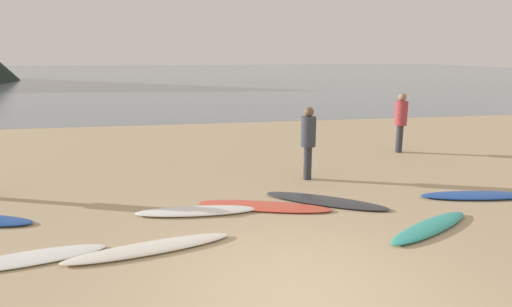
{
  "coord_description": "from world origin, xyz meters",
  "views": [
    {
      "loc": [
        -1.42,
        -4.71,
        2.98
      ],
      "look_at": [
        0.46,
        5.38,
        0.6
      ],
      "focal_mm": 30.38,
      "sensor_mm": 36.0,
      "label": 1
    }
  ],
  "objects_px": {
    "surfboard_2": "(150,248)",
    "person_2": "(401,118)",
    "person_1": "(308,137)",
    "surfboard_7": "(476,195)",
    "surfboard_4": "(264,206)",
    "surfboard_6": "(430,227)",
    "surfboard_3": "(196,211)",
    "surfboard_1": "(28,259)",
    "surfboard_5": "(325,201)"
  },
  "relations": [
    {
      "from": "surfboard_2",
      "to": "person_2",
      "type": "relative_size",
      "value": 1.42
    },
    {
      "from": "person_1",
      "to": "person_2",
      "type": "distance_m",
      "value": 4.33
    },
    {
      "from": "surfboard_2",
      "to": "surfboard_7",
      "type": "distance_m",
      "value": 6.81
    },
    {
      "from": "surfboard_4",
      "to": "person_1",
      "type": "distance_m",
      "value": 2.49
    },
    {
      "from": "surfboard_6",
      "to": "surfboard_7",
      "type": "height_order",
      "value": "surfboard_6"
    },
    {
      "from": "surfboard_2",
      "to": "person_1",
      "type": "relative_size",
      "value": 1.47
    },
    {
      "from": "surfboard_3",
      "to": "surfboard_6",
      "type": "relative_size",
      "value": 1.03
    },
    {
      "from": "surfboard_2",
      "to": "person_2",
      "type": "bearing_deg",
      "value": 24.79
    },
    {
      "from": "surfboard_1",
      "to": "surfboard_2",
      "type": "distance_m",
      "value": 1.75
    },
    {
      "from": "surfboard_4",
      "to": "surfboard_6",
      "type": "relative_size",
      "value": 1.2
    },
    {
      "from": "surfboard_3",
      "to": "surfboard_7",
      "type": "height_order",
      "value": "surfboard_3"
    },
    {
      "from": "surfboard_1",
      "to": "surfboard_2",
      "type": "relative_size",
      "value": 0.85
    },
    {
      "from": "surfboard_2",
      "to": "surfboard_4",
      "type": "relative_size",
      "value": 0.96
    },
    {
      "from": "surfboard_3",
      "to": "surfboard_4",
      "type": "bearing_deg",
      "value": 6.15
    },
    {
      "from": "surfboard_2",
      "to": "surfboard_5",
      "type": "distance_m",
      "value": 3.78
    },
    {
      "from": "surfboard_3",
      "to": "surfboard_6",
      "type": "height_order",
      "value": "surfboard_6"
    },
    {
      "from": "surfboard_6",
      "to": "person_1",
      "type": "xyz_separation_m",
      "value": [
        -1.17,
        3.37,
        0.99
      ]
    },
    {
      "from": "surfboard_5",
      "to": "surfboard_1",
      "type": "bearing_deg",
      "value": -128.34
    },
    {
      "from": "surfboard_5",
      "to": "person_1",
      "type": "bearing_deg",
      "value": 119.43
    },
    {
      "from": "person_2",
      "to": "surfboard_2",
      "type": "bearing_deg",
      "value": -80.42
    },
    {
      "from": "surfboard_2",
      "to": "person_1",
      "type": "bearing_deg",
      "value": 29.75
    },
    {
      "from": "surfboard_2",
      "to": "surfboard_3",
      "type": "relative_size",
      "value": 1.12
    },
    {
      "from": "surfboard_2",
      "to": "surfboard_7",
      "type": "xyz_separation_m",
      "value": [
        6.68,
        1.35,
        0.0
      ]
    },
    {
      "from": "surfboard_6",
      "to": "surfboard_7",
      "type": "distance_m",
      "value": 2.4
    },
    {
      "from": "surfboard_3",
      "to": "surfboard_6",
      "type": "distance_m",
      "value": 4.23
    },
    {
      "from": "surfboard_2",
      "to": "person_2",
      "type": "xyz_separation_m",
      "value": [
        7.2,
        5.64,
        1.03
      ]
    },
    {
      "from": "surfboard_1",
      "to": "person_1",
      "type": "distance_m",
      "value": 6.34
    },
    {
      "from": "surfboard_2",
      "to": "surfboard_6",
      "type": "relative_size",
      "value": 1.16
    },
    {
      "from": "surfboard_4",
      "to": "surfboard_5",
      "type": "distance_m",
      "value": 1.3
    },
    {
      "from": "surfboard_1",
      "to": "person_2",
      "type": "xyz_separation_m",
      "value": [
        8.96,
        5.64,
        1.04
      ]
    },
    {
      "from": "surfboard_3",
      "to": "person_1",
      "type": "distance_m",
      "value": 3.46
    },
    {
      "from": "surfboard_2",
      "to": "surfboard_6",
      "type": "bearing_deg",
      "value": -13.86
    },
    {
      "from": "surfboard_1",
      "to": "surfboard_4",
      "type": "relative_size",
      "value": 0.82
    },
    {
      "from": "surfboard_4",
      "to": "surfboard_7",
      "type": "bearing_deg",
      "value": 17.67
    },
    {
      "from": "surfboard_1",
      "to": "surfboard_7",
      "type": "bearing_deg",
      "value": -3.01
    },
    {
      "from": "surfboard_7",
      "to": "person_1",
      "type": "distance_m",
      "value": 3.82
    },
    {
      "from": "person_2",
      "to": "surfboard_1",
      "type": "bearing_deg",
      "value": -86.25
    },
    {
      "from": "surfboard_7",
      "to": "surfboard_2",
      "type": "bearing_deg",
      "value": -159.7
    },
    {
      "from": "surfboard_1",
      "to": "surfboard_4",
      "type": "bearing_deg",
      "value": 9.71
    },
    {
      "from": "surfboard_3",
      "to": "surfboard_7",
      "type": "xyz_separation_m",
      "value": [
        5.89,
        -0.14,
        -0.0
      ]
    },
    {
      "from": "surfboard_5",
      "to": "surfboard_2",
      "type": "bearing_deg",
      "value": -120.42
    },
    {
      "from": "surfboard_1",
      "to": "person_2",
      "type": "distance_m",
      "value": 10.64
    },
    {
      "from": "surfboard_1",
      "to": "surfboard_3",
      "type": "height_order",
      "value": "surfboard_3"
    },
    {
      "from": "surfboard_4",
      "to": "surfboard_2",
      "type": "bearing_deg",
      "value": -123.73
    },
    {
      "from": "surfboard_3",
      "to": "surfboard_7",
      "type": "bearing_deg",
      "value": 2.3
    },
    {
      "from": "person_1",
      "to": "surfboard_3",
      "type": "bearing_deg",
      "value": 19.47
    },
    {
      "from": "person_1",
      "to": "surfboard_6",
      "type": "bearing_deg",
      "value": 95.21
    },
    {
      "from": "surfboard_1",
      "to": "surfboard_5",
      "type": "relative_size",
      "value": 0.85
    },
    {
      "from": "surfboard_1",
      "to": "surfboard_3",
      "type": "xyz_separation_m",
      "value": [
        2.54,
        1.49,
        0.02
      ]
    },
    {
      "from": "surfboard_3",
      "to": "surfboard_1",
      "type": "bearing_deg",
      "value": -145.91
    }
  ]
}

